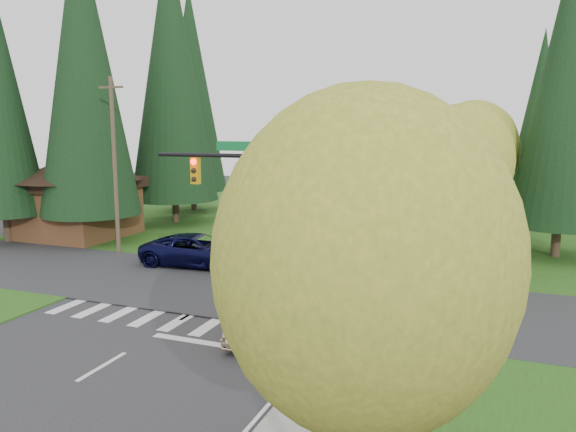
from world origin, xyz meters
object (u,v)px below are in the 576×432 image
Objects in this scene: sedan_champagne at (260,319)px; suv_navy at (198,250)px; parked_car_d at (426,195)px; parked_car_a at (410,228)px; parked_car_b at (409,227)px; parked_car_c at (409,211)px; parked_car_e at (434,189)px.

suv_navy reaches higher than sedan_champagne.
parked_car_a is at bearing -91.17° from parked_car_d.
parked_car_b is (-0.17, 0.78, -0.05)m from parked_car_a.
parked_car_a is at bearing -78.83° from parked_car_b.
parked_car_b is 1.33× the size of parked_car_c.
suv_navy reaches higher than parked_car_d.
parked_car_a is 24.36m from parked_car_e.
parked_car_b is at bearing -42.99° from suv_navy.
parked_car_d is (0.00, 9.49, 0.12)m from parked_car_c.
suv_navy is 1.17× the size of parked_car_b.
parked_car_c is at bearing 82.13° from sedan_champagne.
parked_car_c is 15.72m from parked_car_e.
parked_car_c is at bearing -95.59° from parked_car_d.
parked_car_b is at bearing -84.24° from parked_car_e.
sedan_champagne is 36.94m from parked_car_d.
sedan_champagne is 0.83× the size of parked_car_a.
suv_navy reaches higher than parked_car_e.
suv_navy reaches higher than parked_car_c.
parked_car_a is at bearing 77.24° from sedan_champagne.
sedan_champagne is at bearing -143.51° from suv_navy.
suv_navy is 1.55× the size of parked_car_c.
parked_car_a is 8.71m from parked_car_c.
parked_car_b is at bearing -91.52° from parked_car_d.
sedan_champagne is 0.76× the size of parked_car_b.
parked_car_d is at bearing 93.26° from parked_car_b.
parked_car_c is (-1.40, 8.60, -0.16)m from parked_car_a.
parked_car_c is at bearing 97.60° from parked_car_a.
sedan_champagne is at bearing -93.68° from parked_car_c.
suv_navy reaches higher than parked_car_b.
parked_car_b is 17.34m from parked_car_d.
parked_car_e is at bearing 82.66° from sedan_champagne.
sedan_champagne is at bearing -96.67° from parked_car_d.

